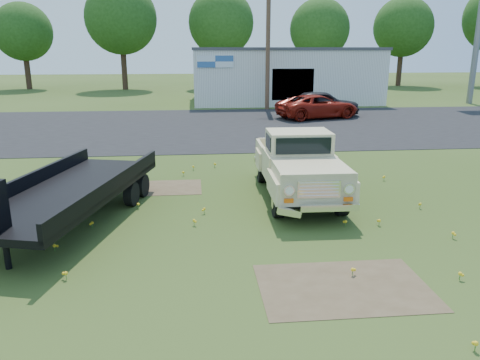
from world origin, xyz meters
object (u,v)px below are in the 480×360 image
flatbed_trailer (70,186)px  dark_sedan (322,103)px  vintage_pickup_truck (298,164)px  red_pickup (318,107)px

flatbed_trailer → dark_sedan: size_ratio=1.47×
vintage_pickup_truck → red_pickup: vintage_pickup_truck is taller
red_pickup → dark_sedan: (0.56, 1.04, 0.08)m
vintage_pickup_truck → dark_sedan: vintage_pickup_truck is taller
dark_sedan → red_pickup: bearing=154.5°
vintage_pickup_truck → red_pickup: bearing=74.2°
vintage_pickup_truck → dark_sedan: 16.99m
vintage_pickup_truck → flatbed_trailer: bearing=-164.9°
flatbed_trailer → red_pickup: bearing=72.1°
vintage_pickup_truck → red_pickup: size_ratio=1.05×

